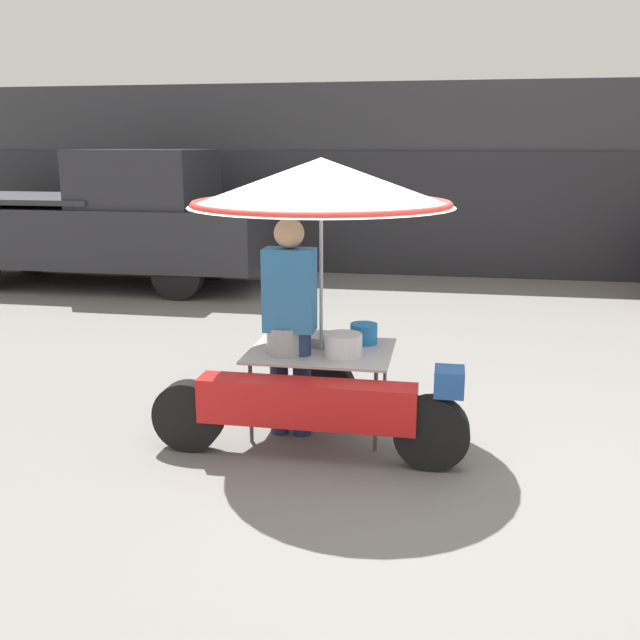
{
  "coord_description": "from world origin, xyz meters",
  "views": [
    {
      "loc": [
        0.42,
        -4.78,
        2.2
      ],
      "look_at": [
        -0.52,
        0.41,
        0.9
      ],
      "focal_mm": 40.0,
      "sensor_mm": 36.0,
      "label": 1
    }
  ],
  "objects": [
    {
      "name": "vendor_motorcycle_cart",
      "position": [
        -0.52,
        0.4,
        1.67
      ],
      "size": [
        2.29,
        1.98,
        2.11
      ],
      "color": "black",
      "rests_on": "ground"
    },
    {
      "name": "ground_plane",
      "position": [
        0.0,
        0.0,
        0.0
      ],
      "size": [
        36.0,
        36.0,
        0.0
      ],
      "primitive_type": "plane",
      "color": "slate"
    },
    {
      "name": "vendor_person",
      "position": [
        -0.73,
        0.3,
        0.95
      ],
      "size": [
        0.38,
        0.23,
        1.68
      ],
      "color": "navy",
      "rests_on": "ground"
    },
    {
      "name": "shopfront_building",
      "position": [
        0.0,
        8.47,
        1.6
      ],
      "size": [
        28.0,
        2.06,
        3.21
      ],
      "color": "#38383D",
      "rests_on": "ground"
    },
    {
      "name": "pickup_truck",
      "position": [
        -4.92,
        5.65,
        1.01
      ],
      "size": [
        5.48,
        1.88,
        2.12
      ],
      "color": "black",
      "rests_on": "ground"
    }
  ]
}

